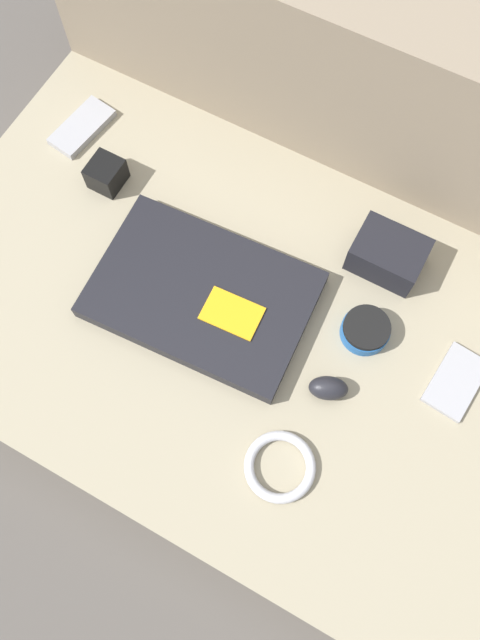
# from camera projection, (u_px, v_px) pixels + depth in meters

# --- Properties ---
(ground_plane) EXTENTS (8.00, 8.00, 0.00)m
(ground_plane) POSITION_uv_depth(u_px,v_px,m) (240.00, 344.00, 1.09)
(ground_plane) COLOR #4C4742
(couch_seat) EXTENTS (1.10, 0.67, 0.10)m
(couch_seat) POSITION_uv_depth(u_px,v_px,m) (240.00, 335.00, 1.04)
(couch_seat) COLOR gray
(couch_seat) RESTS_ON ground_plane
(couch_backrest) EXTENTS (1.10, 0.20, 0.40)m
(couch_backrest) POSITION_uv_depth(u_px,v_px,m) (365.00, 88.00, 1.03)
(couch_backrest) COLOR #7F705B
(couch_backrest) RESTS_ON ground_plane
(laptop) EXTENTS (0.36, 0.25, 0.03)m
(laptop) POSITION_uv_depth(u_px,v_px,m) (202.00, 295.00, 1.00)
(laptop) COLOR black
(laptop) RESTS_ON couch_seat
(computer_mouse) EXTENTS (0.07, 0.06, 0.04)m
(computer_mouse) POSITION_uv_depth(u_px,v_px,m) (328.00, 388.00, 0.94)
(computer_mouse) COLOR black
(computer_mouse) RESTS_ON couch_seat
(speaker_puck) EXTENTS (0.08, 0.08, 0.03)m
(speaker_puck) POSITION_uv_depth(u_px,v_px,m) (365.00, 330.00, 0.98)
(speaker_puck) COLOR #1E569E
(speaker_puck) RESTS_ON couch_seat
(phone_silver) EXTENTS (0.08, 0.12, 0.01)m
(phone_silver) POSITION_uv_depth(u_px,v_px,m) (456.00, 382.00, 0.96)
(phone_silver) COLOR #99999E
(phone_silver) RESTS_ON couch_seat
(phone_black) EXTENTS (0.07, 0.13, 0.01)m
(phone_black) POSITION_uv_depth(u_px,v_px,m) (82.00, 127.00, 1.12)
(phone_black) COLOR #99999E
(phone_black) RESTS_ON couch_seat
(camera_pouch) EXTENTS (0.11, 0.09, 0.06)m
(camera_pouch) POSITION_uv_depth(u_px,v_px,m) (388.00, 255.00, 1.01)
(camera_pouch) COLOR black
(camera_pouch) RESTS_ON couch_seat
(charger_brick) EXTENTS (0.05, 0.06, 0.05)m
(charger_brick) POSITION_uv_depth(u_px,v_px,m) (106.00, 174.00, 1.07)
(charger_brick) COLOR black
(charger_brick) RESTS_ON couch_seat
(cable_coil) EXTENTS (0.11, 0.11, 0.02)m
(cable_coil) POSITION_uv_depth(u_px,v_px,m) (280.00, 467.00, 0.91)
(cable_coil) COLOR #B2B2B7
(cable_coil) RESTS_ON couch_seat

